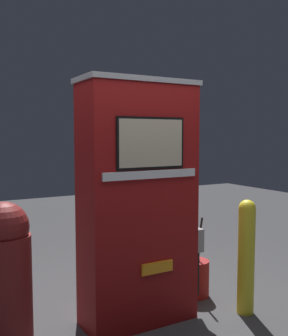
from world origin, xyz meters
TOP-DOWN VIEW (x-y plane):
  - ground_plane at (0.00, 0.00)m, footprint 14.00×14.00m
  - gas_pump at (0.00, 0.20)m, footprint 1.02×0.45m
  - safety_bollard at (0.88, -0.13)m, footprint 0.14×0.14m
  - trash_bin at (-1.03, 0.30)m, footprint 0.38×0.38m
  - squeegee_bucket at (0.72, 0.38)m, footprint 0.26×0.26m

SIDE VIEW (x-z plane):
  - ground_plane at x=0.00m, z-range 0.00..0.00m
  - squeegee_bucket at x=0.72m, z-range -0.21..0.56m
  - safety_bollard at x=0.88m, z-range 0.03..1.02m
  - trash_bin at x=-1.03m, z-range 0.01..1.08m
  - gas_pump at x=0.00m, z-range 0.00..1.98m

